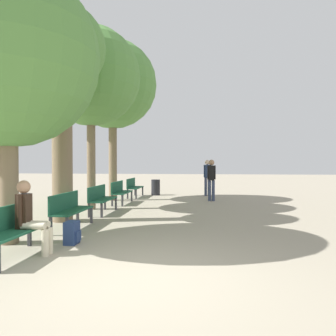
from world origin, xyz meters
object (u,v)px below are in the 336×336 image
at_px(person_seated, 30,215).
at_px(bench_row_3, 120,191).
at_px(bench_row_4, 134,186).
at_px(backpack, 72,233).
at_px(tree_row_2, 91,77).
at_px(tree_row_3, 113,85).
at_px(tree_row_1, 62,56).
at_px(tree_row_0, 8,57).
at_px(bench_row_2, 101,197).
at_px(bench_row_1, 69,208).
at_px(pedestrian_mid, 211,177).
at_px(bench_row_0, 11,227).
at_px(trash_bin, 156,187).
at_px(pedestrian_near, 207,175).

bearing_deg(person_seated, bench_row_3, 91.89).
bearing_deg(bench_row_4, bench_row_3, -90.00).
bearing_deg(backpack, tree_row_2, 105.19).
distance_m(tree_row_2, tree_row_3, 2.72).
bearing_deg(tree_row_1, person_seated, -75.16).
height_order(tree_row_0, person_seated, tree_row_0).
bearing_deg(tree_row_3, tree_row_1, -90.00).
relative_size(bench_row_2, person_seated, 1.25).
bearing_deg(tree_row_0, bench_row_1, 67.76).
bearing_deg(pedestrian_mid, bench_row_3, -159.94).
bearing_deg(tree_row_1, tree_row_3, 90.00).
height_order(bench_row_0, bench_row_2, same).
relative_size(bench_row_2, tree_row_1, 0.27).
bearing_deg(trash_bin, bench_row_0, -94.70).
height_order(pedestrian_mid, trash_bin, pedestrian_mid).
relative_size(tree_row_3, pedestrian_near, 3.92).
height_order(bench_row_0, tree_row_2, tree_row_2).
xyz_separation_m(tree_row_1, tree_row_3, (0.00, 5.03, 0.37)).
xyz_separation_m(bench_row_3, pedestrian_mid, (3.60, 1.32, 0.48)).
xyz_separation_m(bench_row_4, pedestrian_near, (3.45, 1.02, 0.49)).
xyz_separation_m(bench_row_1, bench_row_4, (0.00, 7.34, 0.00)).
relative_size(bench_row_4, tree_row_3, 0.24).
height_order(bench_row_3, tree_row_1, tree_row_1).
bearing_deg(bench_row_2, tree_row_1, -113.07).
relative_size(tree_row_1, tree_row_3, 0.88).
distance_m(bench_row_4, person_seated, 9.57).
xyz_separation_m(bench_row_0, person_seated, (0.23, 0.22, 0.18)).
bearing_deg(tree_row_1, pedestrian_near, 61.10).
relative_size(bench_row_2, tree_row_2, 0.26).
height_order(tree_row_0, pedestrian_near, tree_row_0).
height_order(person_seated, backpack, person_seated).
bearing_deg(bench_row_4, bench_row_1, -90.00).
relative_size(bench_row_0, tree_row_3, 0.24).
relative_size(person_seated, trash_bin, 1.71).
bearing_deg(trash_bin, bench_row_4, -130.63).
distance_m(tree_row_3, pedestrian_near, 6.13).
distance_m(bench_row_1, pedestrian_mid, 7.19).
height_order(pedestrian_near, pedestrian_mid, pedestrian_near).
distance_m(backpack, pedestrian_mid, 8.22).
distance_m(tree_row_3, backpack, 8.92).
xyz_separation_m(tree_row_2, pedestrian_near, (4.06, 5.04, -3.60)).
xyz_separation_m(bench_row_0, bench_row_3, (0.00, 7.34, 0.00)).
relative_size(bench_row_0, backpack, 3.60).
distance_m(person_seated, pedestrian_near, 11.07).
relative_size(tree_row_3, pedestrian_mid, 3.94).
xyz_separation_m(bench_row_1, tree_row_1, (-0.62, 0.99, 4.07)).
bearing_deg(bench_row_0, trash_bin, 85.30).
relative_size(bench_row_3, pedestrian_mid, 0.94).
xyz_separation_m(bench_row_4, backpack, (0.67, -8.77, -0.30)).
height_order(tree_row_1, trash_bin, tree_row_1).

